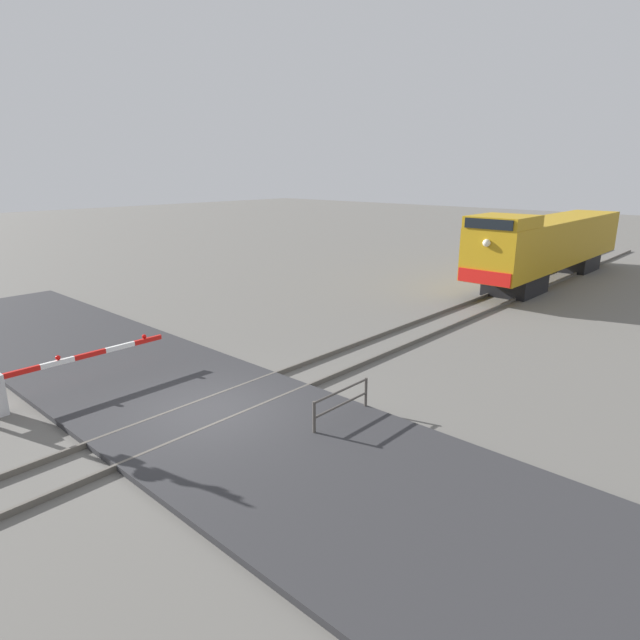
# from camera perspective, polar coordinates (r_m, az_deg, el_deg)

# --- Properties ---
(ground_plane) EXTENTS (160.00, 160.00, 0.00)m
(ground_plane) POSITION_cam_1_polar(r_m,az_deg,el_deg) (14.44, -11.71, -9.98)
(ground_plane) COLOR #605E59
(rail_track_left) EXTENTS (0.08, 80.00, 0.15)m
(rail_track_left) POSITION_cam_1_polar(r_m,az_deg,el_deg) (14.95, -13.37, -8.85)
(rail_track_left) COLOR #59544C
(rail_track_left) RESTS_ON ground_plane
(rail_track_right) EXTENTS (0.08, 80.00, 0.15)m
(rail_track_right) POSITION_cam_1_polar(r_m,az_deg,el_deg) (13.89, -9.94, -10.64)
(rail_track_right) COLOR #59544C
(rail_track_right) RESTS_ON ground_plane
(road_surface) EXTENTS (36.00, 6.00, 0.15)m
(road_surface) POSITION_cam_1_polar(r_m,az_deg,el_deg) (14.41, -11.72, -9.72)
(road_surface) COLOR #2D2D30
(road_surface) RESTS_ON ground_plane
(locomotive) EXTENTS (2.73, 16.89, 4.15)m
(locomotive) POSITION_cam_1_polar(r_m,az_deg,el_deg) (33.21, 23.49, 7.54)
(locomotive) COLOR black
(locomotive) RESTS_ON ground_plane
(crossing_gate) EXTENTS (0.36, 5.38, 1.24)m
(crossing_gate) POSITION_cam_1_polar(r_m,az_deg,el_deg) (16.36, -29.43, -5.75)
(crossing_gate) COLOR silver
(crossing_gate) RESTS_ON ground_plane
(guard_railing) EXTENTS (0.08, 2.09, 0.95)m
(guard_railing) POSITION_cam_1_polar(r_m,az_deg,el_deg) (13.45, 2.32, -8.80)
(guard_railing) COLOR #4C4742
(guard_railing) RESTS_ON ground_plane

